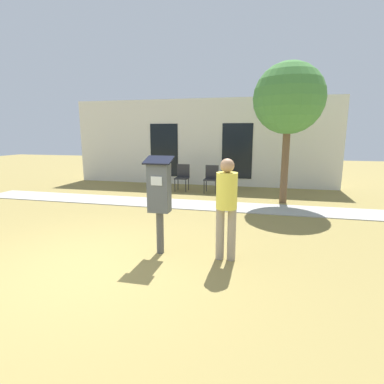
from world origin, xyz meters
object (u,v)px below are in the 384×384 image
Objects in this scene: parking_meter at (159,192)px; outdoor_chair_left at (182,175)px; outdoor_chair_middle at (211,177)px; person_standing at (226,201)px.

parking_meter is 1.77× the size of outdoor_chair_left.
outdoor_chair_middle is at bearing 90.85° from parking_meter.
person_standing reaches higher than outdoor_chair_middle.
parking_meter is 1.01× the size of person_standing.
outdoor_chair_middle is (1.02, -0.08, 0.00)m from outdoor_chair_left.
person_standing is 1.76× the size of outdoor_chair_middle.
parking_meter reaches higher than outdoor_chair_middle.
parking_meter reaches higher than person_standing.
person_standing reaches higher than outdoor_chair_left.
outdoor_chair_middle is at bearing -18.40° from outdoor_chair_left.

